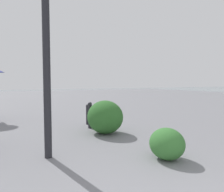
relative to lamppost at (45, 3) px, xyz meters
name	(u,v)px	position (x,y,z in m)	size (l,w,h in m)	color
lamppost	(45,3)	(0.00, 0.00, 0.00)	(0.98, 0.28, 4.42)	#232328
bollard_near	(90,115)	(2.06, -1.69, -2.47)	(0.13, 0.13, 0.82)	#232328
bollard_mid	(88,114)	(2.66, -1.85, -2.54)	(0.13, 0.13, 0.70)	#232328
shrub_low	(105,117)	(1.23, -1.82, -2.44)	(1.10, 0.99, 0.93)	#2D6628
shrub_round	(167,144)	(-1.14, -1.95, -2.61)	(0.70, 0.63, 0.59)	#387533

